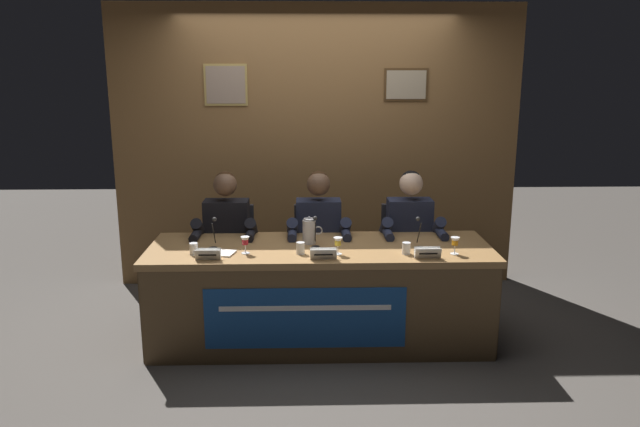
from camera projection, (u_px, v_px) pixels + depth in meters
ground_plane at (320, 339)px, 4.73m from camera, size 12.00×12.00×0.00m
wall_back_panelled at (316, 148)px, 5.73m from camera, size 3.74×0.14×2.60m
conference_table at (320, 282)px, 4.51m from camera, size 2.54×0.83×0.74m
chair_left at (230, 261)px, 5.19m from camera, size 0.44×0.44×0.90m
panelist_left at (226, 236)px, 4.93m from camera, size 0.51×0.48×1.23m
nameplate_left at (208, 254)px, 4.22m from camera, size 0.17×0.06×0.08m
juice_glass_left at (245, 242)px, 4.36m from camera, size 0.06×0.06×0.12m
water_cup_left at (194, 249)px, 4.34m from camera, size 0.06×0.06×0.08m
microphone_left at (214, 239)px, 4.48m from camera, size 0.06×0.17×0.22m
chair_center at (318, 261)px, 5.21m from camera, size 0.44×0.44×0.90m
panelist_center at (319, 236)px, 4.95m from camera, size 0.51×0.48×1.23m
nameplate_center at (323, 254)px, 4.23m from camera, size 0.18×0.06×0.08m
juice_glass_center at (338, 243)px, 4.34m from camera, size 0.06×0.06×0.12m
water_cup_center at (301, 249)px, 4.36m from camera, size 0.06×0.06×0.08m
microphone_center at (315, 237)px, 4.51m from camera, size 0.06×0.17×0.22m
chair_right at (406, 260)px, 5.23m from camera, size 0.44×0.44×0.90m
panelist_right at (411, 235)px, 4.97m from camera, size 0.51×0.48×1.23m
nameplate_right at (428, 253)px, 4.26m from camera, size 0.18×0.06×0.08m
juice_glass_right at (455, 242)px, 4.34m from camera, size 0.06×0.06×0.12m
water_cup_right at (406, 249)px, 4.36m from camera, size 0.06×0.06×0.08m
microphone_right at (419, 238)px, 4.49m from camera, size 0.06×0.17×0.22m
water_pitcher_central at (309, 231)px, 4.61m from camera, size 0.15×0.10×0.21m
document_stack_left at (219, 253)px, 4.37m from camera, size 0.24×0.20×0.01m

